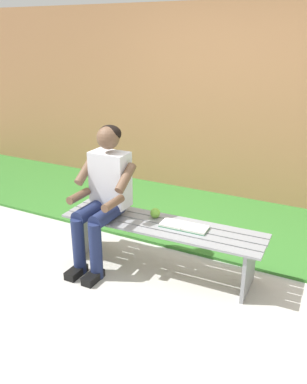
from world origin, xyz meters
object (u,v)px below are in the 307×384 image
at_px(person_seated, 103,192).
at_px(apple, 155,213).
at_px(bench_near, 161,235).
at_px(book_open, 184,226).

xyz_separation_m(person_seated, apple, (-0.42, -0.19, -0.20)).
relative_size(bench_near, person_seated, 1.44).
bearing_deg(bench_near, book_open, -171.79).
bearing_deg(apple, bench_near, 140.07).
bearing_deg(apple, person_seated, 24.77).
relative_size(bench_near, apple, 20.33).
xyz_separation_m(person_seated, book_open, (-0.72, -0.13, -0.23)).
height_order(apple, book_open, apple).
height_order(person_seated, book_open, person_seated).
xyz_separation_m(apple, book_open, (-0.31, 0.06, -0.03)).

